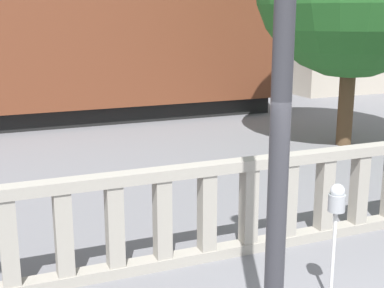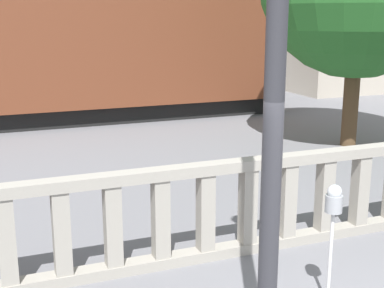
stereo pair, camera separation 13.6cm
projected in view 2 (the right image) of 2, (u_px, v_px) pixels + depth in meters
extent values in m
cube|color=gray|center=(247.00, 247.00, 7.35)|extent=(17.29, 0.24, 0.14)
cube|color=gray|center=(249.00, 164.00, 7.07)|extent=(17.29, 0.24, 0.14)
cube|color=gray|center=(7.00, 241.00, 6.11)|extent=(0.20, 0.20, 1.04)
cube|color=gray|center=(62.00, 233.00, 6.33)|extent=(0.20, 0.20, 1.04)
cube|color=gray|center=(113.00, 226.00, 6.55)|extent=(0.20, 0.20, 1.04)
cube|color=gray|center=(161.00, 219.00, 6.77)|extent=(0.20, 0.20, 1.04)
cube|color=gray|center=(206.00, 212.00, 6.99)|extent=(0.20, 0.20, 1.04)
cube|color=gray|center=(248.00, 206.00, 7.21)|extent=(0.20, 0.20, 1.04)
cube|color=gray|center=(287.00, 200.00, 7.43)|extent=(0.20, 0.20, 1.04)
cube|color=gray|center=(325.00, 195.00, 7.65)|extent=(0.20, 0.20, 1.04)
cube|color=gray|center=(360.00, 190.00, 7.88)|extent=(0.20, 0.20, 1.04)
cylinder|color=#2D2D33|center=(275.00, 71.00, 4.23)|extent=(0.17, 0.17, 5.08)
cylinder|color=silver|center=(330.00, 260.00, 5.87)|extent=(0.04, 0.04, 1.11)
cylinder|color=gray|center=(334.00, 204.00, 5.72)|extent=(0.19, 0.19, 0.19)
sphere|color=#B2B7BC|center=(335.00, 192.00, 5.69)|extent=(0.16, 0.16, 0.16)
cylinder|color=#4C3823|center=(351.00, 101.00, 13.10)|extent=(0.38, 0.38, 2.26)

